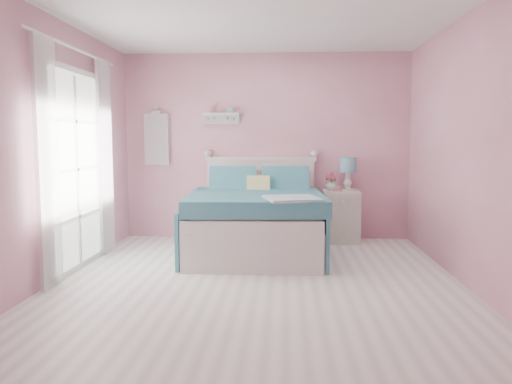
# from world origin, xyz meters

# --- Properties ---
(floor) EXTENTS (4.50, 4.50, 0.00)m
(floor) POSITION_xyz_m (0.00, 0.00, 0.00)
(floor) COLOR silver
(floor) RESTS_ON ground
(room_shell) EXTENTS (4.50, 4.50, 4.50)m
(room_shell) POSITION_xyz_m (0.00, 0.00, 1.58)
(room_shell) COLOR #BC7784
(room_shell) RESTS_ON floor
(bed) EXTENTS (1.66, 2.04, 1.16)m
(bed) POSITION_xyz_m (-0.08, 1.24, 0.40)
(bed) COLOR silver
(bed) RESTS_ON floor
(nightstand) EXTENTS (0.49, 0.48, 0.71)m
(nightstand) POSITION_xyz_m (1.03, 1.99, 0.36)
(nightstand) COLOR beige
(nightstand) RESTS_ON floor
(table_lamp) EXTENTS (0.22, 0.22, 0.45)m
(table_lamp) POSITION_xyz_m (1.13, 2.06, 1.02)
(table_lamp) COLOR white
(table_lamp) RESTS_ON nightstand
(vase) EXTENTS (0.19, 0.19, 0.15)m
(vase) POSITION_xyz_m (0.89, 1.99, 0.79)
(vase) COLOR silver
(vase) RESTS_ON nightstand
(teacup) EXTENTS (0.09, 0.09, 0.07)m
(teacup) POSITION_xyz_m (0.98, 1.88, 0.75)
(teacup) COLOR #CA878C
(teacup) RESTS_ON nightstand
(roses) EXTENTS (0.14, 0.11, 0.12)m
(roses) POSITION_xyz_m (0.89, 1.99, 0.90)
(roses) COLOR #D1476B
(roses) RESTS_ON vase
(wall_shelf) EXTENTS (0.50, 0.15, 0.25)m
(wall_shelf) POSITION_xyz_m (-0.63, 2.19, 1.73)
(wall_shelf) COLOR silver
(wall_shelf) RESTS_ON room_shell
(hanging_dress) EXTENTS (0.34, 0.03, 0.72)m
(hanging_dress) POSITION_xyz_m (-1.55, 2.18, 1.40)
(hanging_dress) COLOR white
(hanging_dress) RESTS_ON room_shell
(french_door) EXTENTS (0.04, 1.32, 2.16)m
(french_door) POSITION_xyz_m (-1.97, 0.40, 1.07)
(french_door) COLOR silver
(french_door) RESTS_ON floor
(curtain_near) EXTENTS (0.04, 0.40, 2.32)m
(curtain_near) POSITION_xyz_m (-1.92, -0.34, 1.18)
(curtain_near) COLOR white
(curtain_near) RESTS_ON floor
(curtain_far) EXTENTS (0.04, 0.40, 2.32)m
(curtain_far) POSITION_xyz_m (-1.92, 1.14, 1.18)
(curtain_far) COLOR white
(curtain_far) RESTS_ON floor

